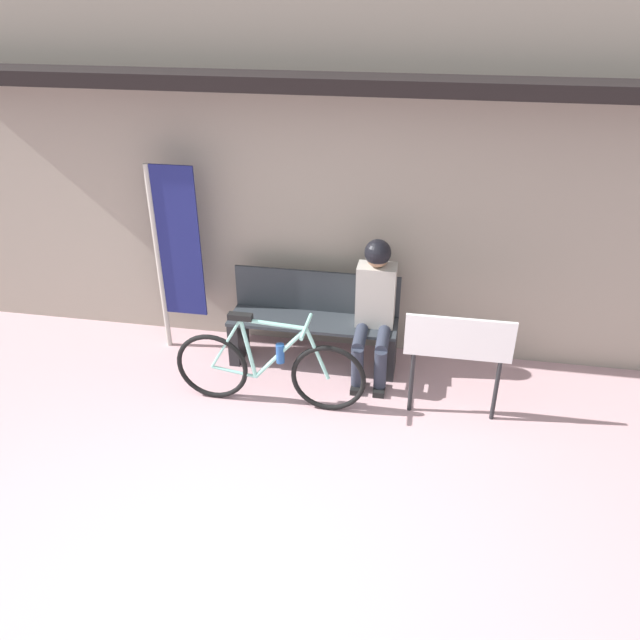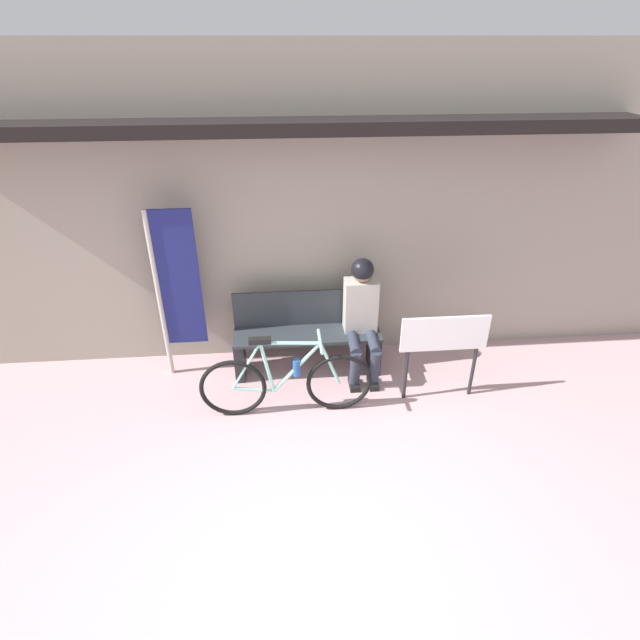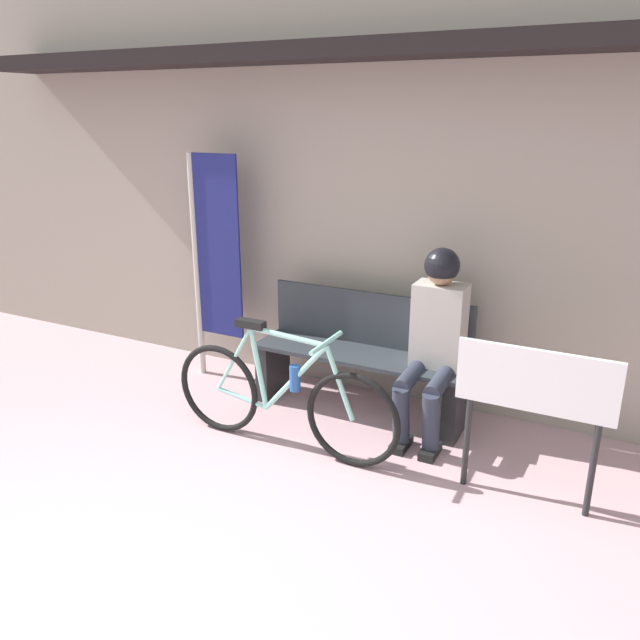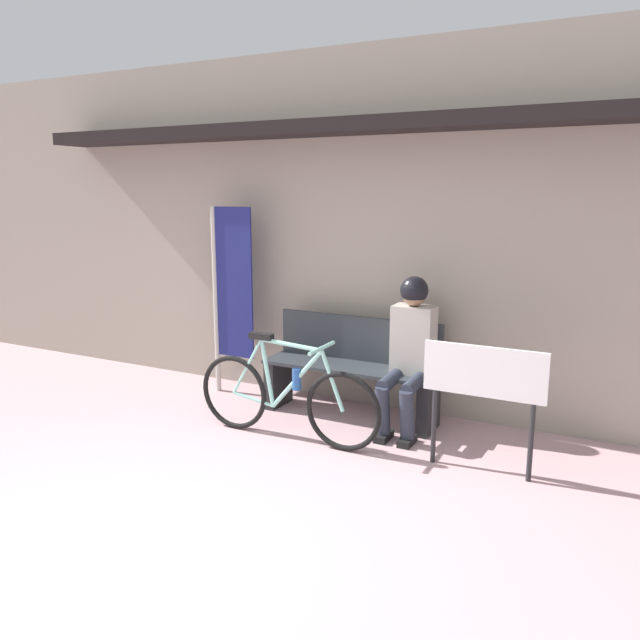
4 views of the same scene
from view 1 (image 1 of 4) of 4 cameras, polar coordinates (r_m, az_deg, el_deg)
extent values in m
plane|color=#C69EA3|center=(4.28, -8.76, -20.63)|extent=(24.00, 24.00, 0.00)
cube|color=#9E9384|center=(5.73, -1.16, 12.37)|extent=(12.00, 0.12, 3.20)
cube|color=black|center=(5.27, -1.90, 20.89)|extent=(6.60, 0.44, 0.12)
cube|color=#2D3338|center=(5.71, -0.66, -0.13)|extent=(1.54, 0.42, 0.03)
cube|color=#2D3338|center=(5.78, -0.31, 2.66)|extent=(1.54, 0.03, 0.40)
cube|color=#232326|center=(5.98, -7.45, -1.52)|extent=(0.10, 0.36, 0.45)
cube|color=#232326|center=(5.75, 6.45, -2.82)|extent=(0.10, 0.36, 0.45)
torus|color=black|center=(5.40, -9.83, -4.22)|extent=(0.63, 0.04, 0.63)
torus|color=black|center=(5.18, 0.76, -5.37)|extent=(0.63, 0.04, 0.63)
cylinder|color=#93DBCC|center=(5.01, -4.31, -0.36)|extent=(0.54, 0.03, 0.07)
cylinder|color=#93DBCC|center=(5.14, -3.66, -3.06)|extent=(0.47, 0.03, 0.54)
cylinder|color=#93DBCC|center=(5.19, -6.58, -2.62)|extent=(0.13, 0.03, 0.55)
cylinder|color=#93DBCC|center=(5.36, -7.88, -4.70)|extent=(0.39, 0.03, 0.08)
cylinder|color=#93DBCC|center=(5.23, -8.60, -2.15)|extent=(0.30, 0.02, 0.50)
cylinder|color=#93DBCC|center=(5.06, -0.24, -3.13)|extent=(0.21, 0.03, 0.47)
cube|color=black|center=(5.06, -7.31, 0.31)|extent=(0.20, 0.07, 0.05)
cylinder|color=#93DBCC|center=(4.95, -1.27, -0.59)|extent=(0.03, 0.40, 0.03)
cylinder|color=#235199|center=(5.14, -3.66, -3.06)|extent=(0.07, 0.07, 0.17)
cylinder|color=#2D3342|center=(5.47, 3.71, -1.49)|extent=(0.11, 0.40, 0.13)
cylinder|color=#2D3342|center=(5.44, 3.43, -4.29)|extent=(0.11, 0.17, 0.42)
cube|color=black|center=(5.59, 3.40, -6.07)|extent=(0.10, 0.22, 0.06)
cylinder|color=#2D3342|center=(5.46, 5.80, -1.68)|extent=(0.11, 0.40, 0.13)
cylinder|color=#2D3342|center=(5.43, 5.53, -4.48)|extent=(0.11, 0.17, 0.42)
cube|color=black|center=(5.58, 5.45, -6.27)|extent=(0.10, 0.22, 0.06)
cube|color=#B7B2A8|center=(5.53, 5.13, 2.28)|extent=(0.34, 0.22, 0.57)
sphere|color=#9E7556|center=(5.35, 5.29, 5.86)|extent=(0.20, 0.20, 0.20)
sphere|color=black|center=(5.34, 5.31, 6.16)|extent=(0.23, 0.23, 0.23)
cylinder|color=#B7B2A8|center=(6.01, -14.54, 5.25)|extent=(0.05, 0.05, 1.82)
cube|color=navy|center=(5.85, -12.74, 6.85)|extent=(0.40, 0.02, 1.44)
cylinder|color=#232326|center=(5.25, 8.35, -5.67)|extent=(0.04, 0.04, 0.56)
cylinder|color=#232326|center=(5.29, 15.76, -6.26)|extent=(0.04, 0.04, 0.56)
cube|color=white|center=(5.01, 12.60, -1.66)|extent=(0.85, 0.03, 0.36)
camera|label=2|loc=(1.28, -63.47, 12.02)|focal=28.00mm
camera|label=3|loc=(1.69, 32.71, -18.09)|focal=35.00mm
camera|label=4|loc=(1.77, 66.08, -40.75)|focal=35.00mm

